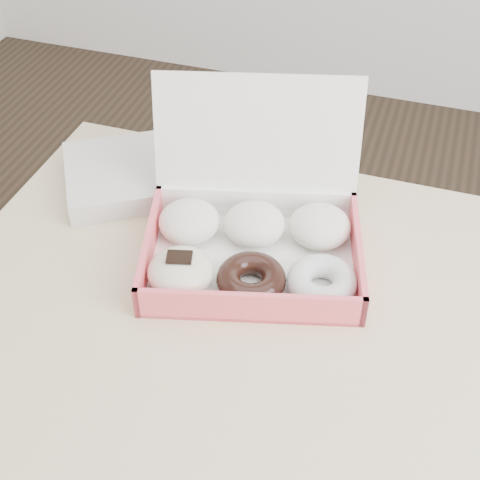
% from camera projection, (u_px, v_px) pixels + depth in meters
% --- Properties ---
extents(table, '(1.20, 0.80, 0.75)m').
position_uv_depth(table, '(348.00, 397.00, 0.91)').
color(table, tan).
rests_on(table, ground).
extents(donut_box, '(0.37, 0.35, 0.22)m').
position_uv_depth(donut_box, '(251.00, 237.00, 0.97)').
color(donut_box, white).
rests_on(donut_box, table).
extents(newspapers, '(0.30, 0.28, 0.04)m').
position_uv_depth(newspapers, '(138.00, 173.00, 1.12)').
color(newspapers, white).
rests_on(newspapers, table).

